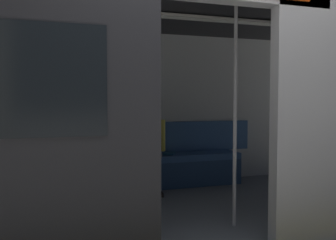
# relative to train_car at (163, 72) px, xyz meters

# --- Properties ---
(train_car) EXTENTS (6.40, 2.79, 2.33)m
(train_car) POSITION_rel_train_car_xyz_m (0.00, 0.00, 0.00)
(train_car) COLOR silver
(train_car) RESTS_ON ground_plane
(bench_seat) EXTENTS (2.84, 0.44, 0.46)m
(bench_seat) POSITION_rel_train_car_xyz_m (-0.07, -1.05, -1.19)
(bench_seat) COLOR #38609E
(bench_seat) RESTS_ON ground_plane
(person_seated) EXTENTS (0.55, 0.70, 1.19)m
(person_seated) POSITION_rel_train_car_xyz_m (-0.08, -1.00, -0.86)
(person_seated) COLOR #D8CC4C
(person_seated) RESTS_ON ground_plane
(handbag) EXTENTS (0.26, 0.15, 0.17)m
(handbag) POSITION_rel_train_car_xyz_m (0.29, -1.11, -0.99)
(handbag) COLOR black
(handbag) RESTS_ON bench_seat
(book) EXTENTS (0.24, 0.27, 0.03)m
(book) POSITION_rel_train_car_xyz_m (-0.44, -1.10, -1.06)
(book) COLOR #26598C
(book) RESTS_ON bench_seat
(grab_pole_door) EXTENTS (0.04, 0.04, 2.19)m
(grab_pole_door) POSITION_rel_train_car_xyz_m (0.37, 0.80, -0.45)
(grab_pole_door) COLOR silver
(grab_pole_door) RESTS_ON ground_plane
(grab_pole_far) EXTENTS (0.04, 0.04, 2.19)m
(grab_pole_far) POSITION_rel_train_car_xyz_m (-0.51, 0.70, -0.45)
(grab_pole_far) COLOR silver
(grab_pole_far) RESTS_ON ground_plane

